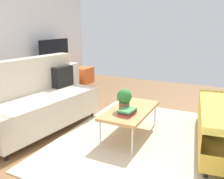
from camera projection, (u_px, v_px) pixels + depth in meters
The scene contains 15 objects.
ground_plane at pixel (121, 137), 3.59m from camera, with size 7.68×7.68×0.00m, color brown.
area_rug at pixel (141, 139), 3.50m from camera, with size 2.90×2.20×0.01m, color beige.
couch_beige at pixel (38, 102), 3.79m from camera, with size 1.98×1.05×1.10m.
coffee_table at pixel (130, 111), 3.52m from camera, with size 1.10×0.56×0.42m.
tv_console at pixel (56, 79), 5.92m from camera, with size 1.40×0.44×0.64m, color silver.
tv at pixel (55, 53), 5.75m from camera, with size 1.00×0.20×0.64m.
storage_trunk at pixel (84, 75), 6.85m from camera, with size 0.52×0.40×0.44m, color orange.
potted_plant at pixel (124, 99), 3.42m from camera, with size 0.21×0.21×0.32m.
table_book_0 at pixel (127, 114), 3.30m from camera, with size 0.24×0.18×0.03m, color red.
table_book_1 at pixel (127, 112), 3.29m from camera, with size 0.24×0.18×0.03m, color #262626.
table_book_2 at pixel (127, 110), 3.29m from camera, with size 0.24×0.18×0.02m, color #3F8C4C.
vase_0 at pixel (36, 67), 5.34m from camera, with size 0.11×0.11×0.14m, color silver.
bottle_0 at pixel (44, 64), 5.44m from camera, with size 0.06×0.06×0.21m, color purple.
bottle_1 at pixel (47, 64), 5.53m from camera, with size 0.06×0.06×0.21m, color purple.
bottle_2 at pixel (51, 62), 5.62m from camera, with size 0.04×0.04×0.23m, color #3F8C4C.
Camera 1 is at (-3.00, -1.34, 1.61)m, focal length 38.76 mm.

